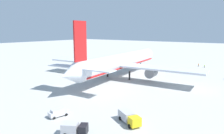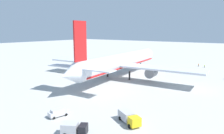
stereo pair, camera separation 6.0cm
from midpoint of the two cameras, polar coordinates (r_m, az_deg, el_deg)
The scene contains 7 objects.
ground_plane at distance 94.24m, azimuth 2.63°, elevation -2.73°, with size 600.00×600.00×0.00m, color #B2B2AD.
airliner at distance 91.85m, azimuth 2.32°, elevation 1.40°, with size 73.09×71.82×23.74m.
service_truck_0 at distance 44.00m, azimuth -10.30°, elevation -16.19°, with size 4.54×5.59×2.52m.
service_truck_2 at distance 48.53m, azimuth 4.68°, elevation -13.52°, with size 5.46×7.20×2.40m.
service_van at distance 53.51m, azimuth -14.44°, elevation -11.91°, with size 5.09×2.94×1.97m.
ground_worker_1 at distance 131.19m, azimuth 22.58°, elevation 0.52°, with size 0.55×0.55×1.78m.
ground_worker_2 at distance 128.62m, azimuth 23.96°, elevation 0.22°, with size 0.49×0.49×1.67m.
Camera 2 is at (-76.76, -50.61, 20.69)m, focal length 33.47 mm.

